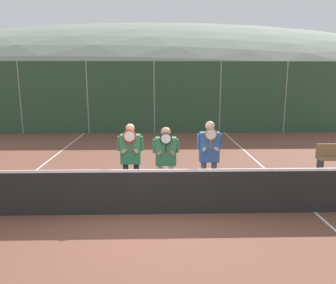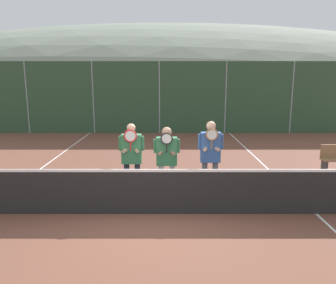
{
  "view_description": "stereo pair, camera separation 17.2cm",
  "coord_description": "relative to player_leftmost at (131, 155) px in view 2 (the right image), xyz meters",
  "views": [
    {
      "loc": [
        0.26,
        -6.46,
        2.85
      ],
      "look_at": [
        0.46,
        1.09,
        1.33
      ],
      "focal_mm": 35.0,
      "sensor_mm": 36.0,
      "label": 1
    },
    {
      "loc": [
        0.43,
        -6.47,
        2.85
      ],
      "look_at": [
        0.46,
        1.09,
        1.33
      ],
      "focal_mm": 35.0,
      "sensor_mm": 36.0,
      "label": 2
    }
  ],
  "objects": [
    {
      "name": "player_center_left",
      "position": [
        0.81,
        -0.0,
        -0.03
      ],
      "size": [
        0.61,
        0.34,
        1.71
      ],
      "color": "white",
      "rests_on": "ground_plane"
    },
    {
      "name": "fence_back",
      "position": [
        0.41,
        9.12,
        0.73
      ],
      "size": [
        19.99,
        0.06,
        3.57
      ],
      "color": "gray",
      "rests_on": "ground_plane"
    },
    {
      "name": "court_line_right_sideline",
      "position": [
        3.98,
        2.09,
        -1.05
      ],
      "size": [
        0.05,
        16.0,
        0.01
      ],
      "primitive_type": "cube",
      "color": "white",
      "rests_on": "ground_plane"
    },
    {
      "name": "clubhouse_building",
      "position": [
        2.26,
        16.85,
        0.78
      ],
      "size": [
        22.05,
        5.5,
        3.63
      ],
      "color": "tan",
      "rests_on": "ground_plane"
    },
    {
      "name": "court_line_left_sideline",
      "position": [
        -3.15,
        2.09,
        -1.05
      ],
      "size": [
        0.05,
        16.0,
        0.01
      ],
      "primitive_type": "cube",
      "color": "white",
      "rests_on": "ground_plane"
    },
    {
      "name": "tennis_net",
      "position": [
        0.41,
        -0.91,
        -0.55
      ],
      "size": [
        9.59,
        0.09,
        1.08
      ],
      "color": "gray",
      "rests_on": "ground_plane"
    },
    {
      "name": "hill_distant",
      "position": [
        0.41,
        61.54,
        -1.06
      ],
      "size": [
        126.19,
        70.11,
        24.54
      ],
      "color": "gray",
      "rests_on": "ground_plane"
    },
    {
      "name": "car_left_of_center",
      "position": [
        -0.12,
        11.44,
        -0.12
      ],
      "size": [
        4.22,
        2.09,
        1.84
      ],
      "color": "maroon",
      "rests_on": "ground_plane"
    },
    {
      "name": "ground_plane",
      "position": [
        0.41,
        -0.91,
        -1.06
      ],
      "size": [
        120.0,
        120.0,
        0.0
      ],
      "primitive_type": "plane",
      "color": "brown"
    },
    {
      "name": "car_center",
      "position": [
        5.04,
        11.13,
        -0.18
      ],
      "size": [
        4.53,
        1.93,
        1.71
      ],
      "color": "slate",
      "rests_on": "ground_plane"
    },
    {
      "name": "player_center_right",
      "position": [
        1.83,
        0.04,
        0.03
      ],
      "size": [
        0.59,
        0.34,
        1.84
      ],
      "color": "#56565B",
      "rests_on": "ground_plane"
    },
    {
      "name": "car_far_left",
      "position": [
        -5.28,
        11.06,
        -0.17
      ],
      "size": [
        4.53,
        1.96,
        1.74
      ],
      "color": "#B2B7BC",
      "rests_on": "ground_plane"
    },
    {
      "name": "player_leftmost",
      "position": [
        0.0,
        0.0,
        0.0
      ],
      "size": [
        0.59,
        0.34,
        1.79
      ],
      "color": "#232838",
      "rests_on": "ground_plane"
    }
  ]
}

